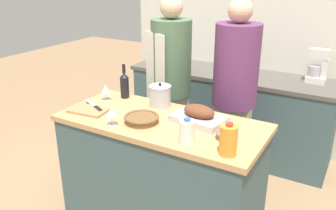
# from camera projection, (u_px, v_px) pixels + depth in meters

# --- Properties ---
(kitchen_island) EXTENTS (1.50, 0.68, 0.90)m
(kitchen_island) POSITION_uv_depth(u_px,v_px,m) (161.00, 174.00, 2.71)
(kitchen_island) COLOR #3D565B
(kitchen_island) RESTS_ON ground_plane
(back_counter) EXTENTS (2.16, 0.60, 0.89)m
(back_counter) POSITION_uv_depth(u_px,v_px,m) (229.00, 112.00, 3.86)
(back_counter) COLOR #3D565B
(back_counter) RESTS_ON ground_plane
(back_wall) EXTENTS (2.66, 0.10, 2.55)m
(back_wall) POSITION_uv_depth(u_px,v_px,m) (246.00, 31.00, 3.84)
(back_wall) COLOR silver
(back_wall) RESTS_ON ground_plane
(roasting_pan) EXTENTS (0.39, 0.29, 0.12)m
(roasting_pan) POSITION_uv_depth(u_px,v_px,m) (199.00, 116.00, 2.49)
(roasting_pan) COLOR #BCBCC1
(roasting_pan) RESTS_ON kitchen_island
(wicker_basket) EXTENTS (0.25, 0.25, 0.05)m
(wicker_basket) POSITION_uv_depth(u_px,v_px,m) (142.00, 119.00, 2.49)
(wicker_basket) COLOR brown
(wicker_basket) RESTS_ON kitchen_island
(cutting_board) EXTENTS (0.31, 0.21, 0.02)m
(cutting_board) POSITION_uv_depth(u_px,v_px,m) (89.00, 110.00, 2.69)
(cutting_board) COLOR #AD7F51
(cutting_board) RESTS_ON kitchen_island
(stock_pot) EXTENTS (0.17, 0.17, 0.19)m
(stock_pot) POSITION_uv_depth(u_px,v_px,m) (160.00, 96.00, 2.77)
(stock_pot) COLOR #B7B7BC
(stock_pot) RESTS_ON kitchen_island
(mixing_bowl) EXTENTS (0.14, 0.14, 0.05)m
(mixing_bowl) POSITION_uv_depth(u_px,v_px,m) (226.00, 135.00, 2.25)
(mixing_bowl) COLOR #846647
(mixing_bowl) RESTS_ON kitchen_island
(juice_jug) EXTENTS (0.10, 0.10, 0.20)m
(juice_jug) POSITION_uv_depth(u_px,v_px,m) (228.00, 140.00, 2.05)
(juice_jug) COLOR orange
(juice_jug) RESTS_ON kitchen_island
(milk_jug) EXTENTS (0.10, 0.10, 0.17)m
(milk_jug) POSITION_uv_depth(u_px,v_px,m) (187.00, 132.00, 2.18)
(milk_jug) COLOR white
(milk_jug) RESTS_ON kitchen_island
(wine_bottle_green) EXTENTS (0.07, 0.07, 0.29)m
(wine_bottle_green) POSITION_uv_depth(u_px,v_px,m) (125.00, 85.00, 2.94)
(wine_bottle_green) COLOR black
(wine_bottle_green) RESTS_ON kitchen_island
(wine_glass_left) EXTENTS (0.08, 0.08, 0.13)m
(wine_glass_left) POSITION_uv_depth(u_px,v_px,m) (111.00, 113.00, 2.42)
(wine_glass_left) COLOR silver
(wine_glass_left) RESTS_ON kitchen_island
(wine_glass_right) EXTENTS (0.08, 0.08, 0.13)m
(wine_glass_right) POSITION_uv_depth(u_px,v_px,m) (106.00, 89.00, 2.89)
(wine_glass_right) COLOR silver
(wine_glass_right) RESTS_ON kitchen_island
(knife_chef) EXTENTS (0.27, 0.15, 0.01)m
(knife_chef) POSITION_uv_depth(u_px,v_px,m) (94.00, 105.00, 2.75)
(knife_chef) COLOR #B7B7BC
(knife_chef) RESTS_ON cutting_board
(stand_mixer) EXTENTS (0.18, 0.14, 0.32)m
(stand_mixer) POSITION_uv_depth(u_px,v_px,m) (318.00, 69.00, 3.35)
(stand_mixer) COLOR silver
(stand_mixer) RESTS_ON back_counter
(condiment_bottle_tall) EXTENTS (0.05, 0.05, 0.15)m
(condiment_bottle_tall) POSITION_uv_depth(u_px,v_px,m) (255.00, 68.00, 3.64)
(condiment_bottle_tall) COLOR #B28E2D
(condiment_bottle_tall) RESTS_ON back_counter
(condiment_bottle_short) EXTENTS (0.05, 0.05, 0.15)m
(condiment_bottle_short) POSITION_uv_depth(u_px,v_px,m) (248.00, 66.00, 3.71)
(condiment_bottle_short) COLOR maroon
(condiment_bottle_short) RESTS_ON back_counter
(condiment_bottle_extra) EXTENTS (0.05, 0.05, 0.22)m
(condiment_bottle_extra) POSITION_uv_depth(u_px,v_px,m) (242.00, 61.00, 3.77)
(condiment_bottle_extra) COLOR #234C28
(condiment_bottle_extra) RESTS_ON back_counter
(person_cook_aproned) EXTENTS (0.39, 0.41, 1.70)m
(person_cook_aproned) POSITION_uv_depth(u_px,v_px,m) (171.00, 81.00, 3.27)
(person_cook_aproned) COLOR beige
(person_cook_aproned) RESTS_ON ground_plane
(person_cook_guest) EXTENTS (0.37, 0.37, 1.71)m
(person_cook_guest) POSITION_uv_depth(u_px,v_px,m) (235.00, 91.00, 3.01)
(person_cook_guest) COLOR beige
(person_cook_guest) RESTS_ON ground_plane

